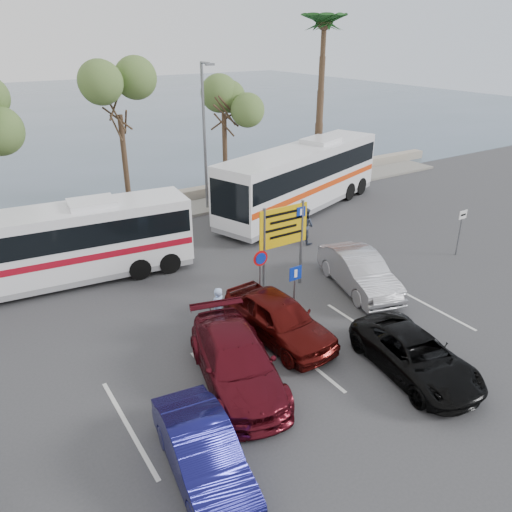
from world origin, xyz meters
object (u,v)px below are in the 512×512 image
coach_bus_right (301,180)px  car_blue (203,453)px  coach_bus_left (56,249)px  car_red (279,318)px  direction_sign (283,233)px  suv_black (415,355)px  street_lamp_right (205,131)px  car_maroon (237,361)px  pedestrian_far (305,226)px  car_silver_b (359,272)px  pedestrian_near (218,309)px

coach_bus_right → car_blue: coach_bus_right is taller
coach_bus_left → car_red: 9.76m
direction_sign → suv_black: direction_sign is taller
street_lamp_right → coach_bus_right: size_ratio=0.63×
coach_bus_right → car_maroon: (-11.11, -11.46, -1.07)m
street_lamp_right → car_red: street_lamp_right is taller
coach_bus_right → car_maroon: bearing=-134.1°
car_red → car_maroon: bearing=-156.1°
car_blue → direction_sign: bearing=51.4°
car_red → pedestrian_far: size_ratio=2.53×
coach_bus_right → pedestrian_far: bearing=-124.7°
car_silver_b → direction_sign: bearing=161.6°
street_lamp_right → pedestrian_near: bearing=-116.1°
pedestrian_far → suv_black: bearing=150.0°
suv_black → car_silver_b: bearing=73.1°
direction_sign → pedestrian_near: direction_sign is taller
car_blue → street_lamp_right: bearing=69.8°
coach_bus_right → pedestrian_far: 4.95m
coach_bus_right → car_blue: (-13.51, -14.00, -1.14)m
car_silver_b → pedestrian_far: 5.13m
pedestrian_near → pedestrian_far: pedestrian_far is taller
car_maroon → pedestrian_near: size_ratio=3.10×
car_blue → pedestrian_near: bearing=66.0°
pedestrian_near → street_lamp_right: bearing=-134.8°
coach_bus_right → pedestrian_near: size_ratio=7.71×
car_maroon → suv_black: car_maroon is taller
direction_sign → coach_bus_right: (6.50, 7.30, -0.61)m
coach_bus_left → pedestrian_far: (11.23, -1.98, -0.67)m
pedestrian_near → suv_black: bearing=107.3°
coach_bus_right → suv_black: (-6.31, -14.00, -1.19)m
pedestrian_near → coach_bus_left: bearing=-78.9°
street_lamp_right → coach_bus_right: (4.50, -3.02, -2.78)m
car_blue → pedestrian_near: 6.29m
car_silver_b → suv_black: bearing=-100.7°
direction_sign → coach_bus_left: bearing=144.9°
suv_black → car_blue: bearing=-171.3°
coach_bus_right → car_red: bearing=-130.5°
direction_sign → car_maroon: direction_sign is taller
coach_bus_left → car_blue: coach_bus_left is taller
pedestrian_near → coach_bus_right: bearing=-158.4°
coach_bus_right → pedestrian_far: coach_bus_right is taller
coach_bus_left → pedestrian_near: size_ratio=6.70×
coach_bus_right → car_blue: 19.49m
car_maroon → pedestrian_far: pedestrian_far is taller
direction_sign → pedestrian_far: direction_sign is taller
direction_sign → pedestrian_near: size_ratio=2.18×
coach_bus_right → car_red: (-8.71, -10.19, -1.03)m
street_lamp_right → car_silver_b: size_ratio=1.72×
car_silver_b → pedestrian_far: (1.14, 5.00, 0.14)m
coach_bus_right → suv_black: bearing=-114.3°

